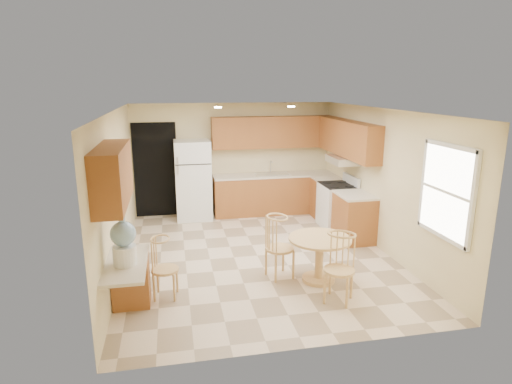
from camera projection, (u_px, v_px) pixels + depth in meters
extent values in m
plane|color=beige|center=(257.00, 255.00, 7.45)|extent=(5.50, 5.50, 0.00)
cube|color=white|center=(257.00, 110.00, 6.84)|extent=(4.50, 5.50, 0.02)
cube|color=beige|center=(234.00, 158.00, 9.76)|extent=(4.50, 0.02, 2.50)
cube|color=beige|center=(309.00, 245.00, 4.53)|extent=(4.50, 0.02, 2.50)
cube|color=beige|center=(117.00, 192.00, 6.72)|extent=(0.02, 5.50, 2.50)
cube|color=beige|center=(382.00, 180.00, 7.57)|extent=(0.02, 5.50, 2.50)
cube|color=black|center=(156.00, 170.00, 9.46)|extent=(0.90, 0.02, 2.10)
cube|color=#9F5B28|center=(274.00, 194.00, 9.84)|extent=(2.75, 0.60, 0.87)
cube|color=beige|center=(274.00, 175.00, 9.73)|extent=(2.75, 0.63, 0.04)
cube|color=#9F5B28|center=(327.00, 199.00, 9.48)|extent=(0.60, 0.59, 0.87)
cube|color=beige|center=(328.00, 179.00, 9.37)|extent=(0.63, 0.59, 0.04)
cube|color=#9F5B28|center=(354.00, 218.00, 8.10)|extent=(0.60, 0.80, 0.87)
cube|color=beige|center=(355.00, 195.00, 7.98)|extent=(0.63, 0.80, 0.04)
cube|color=#9F5B28|center=(273.00, 132.00, 9.62)|extent=(2.75, 0.33, 0.70)
cube|color=#9F5B28|center=(348.00, 138.00, 8.54)|extent=(0.33, 2.42, 0.70)
cube|color=#9F5B28|center=(113.00, 176.00, 5.08)|extent=(0.33, 1.40, 0.70)
cube|color=silver|center=(273.00, 174.00, 9.72)|extent=(0.78, 0.44, 0.01)
cube|color=silver|center=(343.00, 160.00, 8.60)|extent=(0.50, 0.76, 0.14)
cube|color=#9F5B28|center=(131.00, 280.00, 5.73)|extent=(0.48, 0.42, 0.72)
cube|color=beige|center=(126.00, 264.00, 5.28)|extent=(0.50, 1.20, 0.04)
cube|color=white|center=(447.00, 192.00, 5.75)|extent=(0.05, 1.00, 1.20)
cube|color=white|center=(451.00, 146.00, 5.59)|extent=(0.05, 1.10, 0.06)
cube|color=white|center=(441.00, 235.00, 5.90)|extent=(0.05, 1.10, 0.06)
cube|color=white|center=(473.00, 202.00, 5.24)|extent=(0.05, 0.06, 1.28)
cube|color=white|center=(424.00, 183.00, 6.25)|extent=(0.05, 0.06, 1.28)
cylinder|color=white|center=(218.00, 107.00, 7.89)|extent=(0.14, 0.14, 0.02)
cylinder|color=white|center=(291.00, 107.00, 8.15)|extent=(0.14, 0.14, 0.02)
cube|color=white|center=(193.00, 180.00, 9.34)|extent=(0.76, 0.71, 1.73)
cube|color=black|center=(193.00, 165.00, 8.90)|extent=(0.75, 0.01, 0.02)
cube|color=silver|center=(178.00, 170.00, 8.85)|extent=(0.03, 0.03, 0.18)
cube|color=silver|center=(177.00, 160.00, 8.80)|extent=(0.03, 0.03, 0.14)
cube|color=white|center=(337.00, 206.00, 8.83)|extent=(0.65, 0.76, 0.90)
cube|color=black|center=(338.00, 185.00, 8.72)|extent=(0.64, 0.75, 0.02)
cube|color=white|center=(351.00, 180.00, 8.75)|extent=(0.06, 0.76, 0.18)
cylinder|color=tan|center=(318.00, 279.00, 6.50)|extent=(0.50, 0.50, 0.05)
cylinder|color=tan|center=(319.00, 260.00, 6.43)|extent=(0.13, 0.13, 0.62)
cylinder|color=tan|center=(320.00, 239.00, 6.35)|extent=(0.94, 0.94, 0.04)
cylinder|color=tan|center=(280.00, 249.00, 6.53)|extent=(0.43, 0.43, 0.04)
cylinder|color=tan|center=(268.00, 260.00, 6.71)|extent=(0.04, 0.04, 0.46)
cylinder|color=tan|center=(287.00, 258.00, 6.76)|extent=(0.04, 0.04, 0.46)
cylinder|color=tan|center=(272.00, 268.00, 6.41)|extent=(0.04, 0.04, 0.46)
cylinder|color=tan|center=(292.00, 266.00, 6.47)|extent=(0.04, 0.04, 0.46)
cylinder|color=tan|center=(339.00, 270.00, 5.79)|extent=(0.42, 0.42, 0.04)
cylinder|color=tan|center=(324.00, 282.00, 5.96)|extent=(0.04, 0.04, 0.45)
cylinder|color=tan|center=(344.00, 280.00, 6.02)|extent=(0.04, 0.04, 0.45)
cylinder|color=tan|center=(332.00, 292.00, 5.68)|extent=(0.04, 0.04, 0.45)
cylinder|color=tan|center=(353.00, 290.00, 5.73)|extent=(0.04, 0.04, 0.45)
cylinder|color=tan|center=(165.00, 270.00, 5.92)|extent=(0.38, 0.38, 0.04)
cylinder|color=tan|center=(156.00, 280.00, 6.07)|extent=(0.03, 0.03, 0.41)
cylinder|color=tan|center=(176.00, 278.00, 6.13)|extent=(0.03, 0.03, 0.41)
cylinder|color=tan|center=(156.00, 289.00, 5.82)|extent=(0.03, 0.03, 0.41)
cylinder|color=tan|center=(176.00, 287.00, 5.87)|extent=(0.03, 0.03, 0.41)
cylinder|color=white|center=(125.00, 255.00, 5.19)|extent=(0.28, 0.28, 0.24)
sphere|color=#82ABC9|center=(123.00, 234.00, 5.12)|extent=(0.31, 0.31, 0.31)
cylinder|color=#82ABC9|center=(122.00, 218.00, 5.07)|extent=(0.08, 0.08, 0.09)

